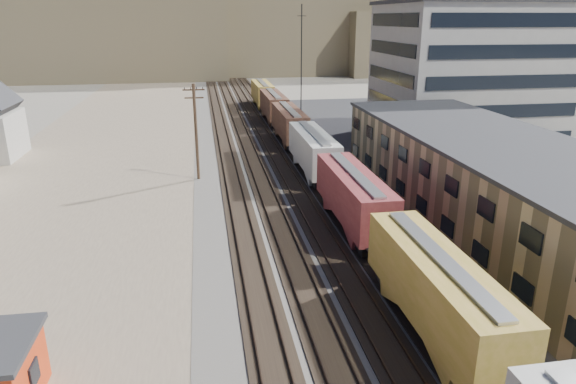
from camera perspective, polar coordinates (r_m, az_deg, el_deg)
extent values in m
cube|color=#4C4742|center=(63.40, -2.20, 3.96)|extent=(18.00, 200.00, 0.06)
cube|color=#71604D|center=(54.70, -21.99, 0.13)|extent=(24.00, 180.00, 0.03)
cube|color=#232326|center=(56.99, 22.45, 0.80)|extent=(26.00, 120.00, 0.04)
cube|color=black|center=(62.96, -6.72, 3.80)|extent=(2.60, 200.00, 0.08)
cube|color=#38281E|center=(62.91, -7.38, 3.87)|extent=(0.08, 200.00, 0.16)
cube|color=#38281E|center=(62.97, -6.07, 3.94)|extent=(0.08, 200.00, 0.16)
cube|color=black|center=(63.17, -4.00, 3.94)|extent=(2.60, 200.00, 0.08)
cube|color=#38281E|center=(63.08, -4.65, 4.01)|extent=(0.08, 200.00, 0.16)
cube|color=#38281E|center=(63.21, -3.35, 4.07)|extent=(0.08, 200.00, 0.16)
cube|color=black|center=(63.51, -1.30, 4.06)|extent=(2.60, 200.00, 0.08)
cube|color=#38281E|center=(63.39, -1.94, 4.14)|extent=(0.08, 200.00, 0.16)
cube|color=#38281E|center=(63.59, -0.66, 4.19)|extent=(0.08, 200.00, 0.16)
cube|color=black|center=(63.96, 1.19, 4.17)|extent=(2.60, 200.00, 0.08)
cube|color=#38281E|center=(63.81, 0.55, 4.24)|extent=(0.08, 200.00, 0.16)
cube|color=#38281E|center=(64.07, 1.82, 4.30)|extent=(0.08, 200.00, 0.16)
cube|color=black|center=(33.32, 12.15, -9.33)|extent=(2.20, 2.20, 0.90)
cube|color=olive|center=(28.26, 16.21, -10.13)|extent=(3.00, 13.34, 3.40)
cube|color=#B7B7B2|center=(27.47, 16.55, -6.87)|extent=(0.90, 12.33, 0.16)
cube|color=black|center=(37.55, 9.37, -5.81)|extent=(2.20, 2.20, 0.90)
cube|color=black|center=(46.55, 5.42, -0.72)|extent=(2.20, 2.20, 0.90)
cube|color=maroon|center=(41.24, 7.30, -0.22)|extent=(3.00, 13.34, 3.40)
cube|color=#B7B7B2|center=(40.71, 7.40, 2.15)|extent=(0.90, 12.33, 0.16)
cube|color=black|center=(51.19, 3.98, 1.14)|extent=(2.20, 2.20, 0.90)
cube|color=black|center=(60.71, 1.76, 4.00)|extent=(2.20, 2.20, 0.90)
cube|color=#B3B2A7|center=(55.37, 2.81, 4.83)|extent=(3.00, 13.34, 3.40)
cube|color=#B7B7B2|center=(54.97, 2.84, 6.63)|extent=(0.90, 12.33, 0.16)
cube|color=black|center=(65.52, 0.90, 5.11)|extent=(2.20, 2.20, 0.90)
cube|color=black|center=(75.27, -0.51, 6.90)|extent=(2.20, 2.20, 0.90)
cube|color=#41211C|center=(69.94, 0.15, 7.79)|extent=(3.00, 13.34, 3.40)
cube|color=#B7B7B2|center=(69.62, 0.15, 9.22)|extent=(0.90, 12.33, 0.16)
cube|color=black|center=(80.17, -1.09, 7.63)|extent=(2.20, 2.20, 0.90)
cube|color=black|center=(90.05, -2.06, 8.86)|extent=(2.20, 2.20, 0.90)
cube|color=#41211C|center=(84.74, -1.61, 9.71)|extent=(3.00, 13.34, 3.40)
cube|color=#B7B7B2|center=(84.48, -1.62, 10.90)|extent=(0.90, 12.32, 0.16)
cube|color=black|center=(94.99, -2.47, 9.37)|extent=(2.20, 2.20, 0.90)
cube|color=black|center=(104.95, -3.18, 10.25)|extent=(2.20, 2.20, 0.90)
cube|color=olive|center=(99.65, -2.86, 11.05)|extent=(3.00, 13.34, 3.40)
cube|color=#B7B7B2|center=(99.43, -2.88, 12.07)|extent=(0.90, 12.32, 0.16)
cube|color=tan|center=(44.31, 21.90, 0.70)|extent=(12.00, 40.00, 7.00)
cube|color=#2D2D30|center=(43.42, 22.47, 5.22)|extent=(12.40, 40.40, 0.30)
cube|color=black|center=(41.94, 14.59, -1.38)|extent=(0.12, 36.00, 1.20)
cube|color=black|center=(41.03, 14.93, 2.56)|extent=(0.12, 36.00, 1.20)
cube|color=#9E998E|center=(75.26, 19.34, 12.24)|extent=(22.00, 18.00, 18.00)
cube|color=#2D2D30|center=(74.94, 20.13, 19.21)|extent=(22.60, 18.60, 0.50)
cube|color=black|center=(70.68, 11.25, 12.55)|extent=(0.12, 16.00, 16.00)
cube|color=black|center=(67.49, 22.99, 11.18)|extent=(20.00, 0.12, 16.00)
cylinder|color=#382619|center=(53.99, -10.17, 6.48)|extent=(0.32, 0.32, 10.00)
cube|color=#382619|center=(53.25, -10.45, 11.11)|extent=(2.20, 0.14, 0.14)
cube|color=#382619|center=(53.36, -10.40, 10.26)|extent=(1.90, 0.14, 0.14)
cylinder|color=black|center=(53.22, -9.80, 11.31)|extent=(0.08, 0.08, 0.22)
cylinder|color=black|center=(72.50, 1.48, 13.04)|extent=(0.16, 0.16, 18.00)
cube|color=black|center=(72.14, 1.54, 18.98)|extent=(1.20, 0.08, 0.08)
cube|color=brown|center=(169.15, -28.58, 14.81)|extent=(120.00, 40.00, 22.00)
cube|color=brown|center=(173.07, -0.35, 18.02)|extent=(140.00, 45.00, 28.00)
cube|color=brown|center=(188.35, 22.54, 15.19)|extent=(110.00, 38.00, 18.00)
cube|color=brown|center=(190.82, -10.79, 18.37)|extent=(200.00, 60.00, 32.00)
cube|color=black|center=(25.96, -26.36, -17.59)|extent=(0.12, 1.03, 1.02)
imported|color=navy|center=(66.06, 21.75, 3.86)|extent=(5.46, 5.53, 1.48)
imported|color=silver|center=(82.71, 21.10, 6.78)|extent=(3.29, 5.15, 1.63)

